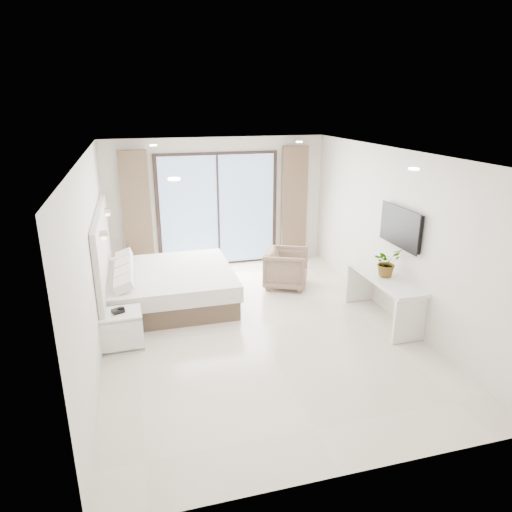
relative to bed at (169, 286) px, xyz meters
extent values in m
plane|color=beige|center=(1.23, -1.30, -0.32)|extent=(6.20, 6.20, 0.00)
cube|color=silver|center=(1.23, 1.80, 1.03)|extent=(4.60, 0.02, 2.70)
cube|color=silver|center=(1.23, -4.40, 1.03)|extent=(4.60, 0.02, 2.70)
cube|color=silver|center=(-1.07, -1.30, 1.03)|extent=(0.02, 6.20, 2.70)
cube|color=silver|center=(3.53, -1.30, 1.03)|extent=(0.02, 6.20, 2.70)
cube|color=white|center=(1.23, -1.30, 2.38)|extent=(4.60, 6.20, 0.02)
cube|color=silver|center=(-1.02, 0.00, 0.83)|extent=(0.08, 3.00, 1.20)
cube|color=black|center=(3.48, -1.54, 1.23)|extent=(0.06, 1.00, 0.58)
cube|color=black|center=(3.44, -1.54, 1.23)|extent=(0.02, 1.04, 0.62)
cube|color=black|center=(1.23, 1.77, 0.88)|extent=(2.56, 0.04, 2.42)
cube|color=#81A3CF|center=(1.23, 1.74, 0.88)|extent=(2.40, 0.01, 2.30)
cube|color=brown|center=(-0.42, 1.66, 0.93)|extent=(0.55, 0.14, 2.50)
cube|color=brown|center=(2.88, 1.66, 0.93)|extent=(0.55, 0.14, 2.50)
cylinder|color=white|center=(-0.07, -3.10, 2.36)|extent=(0.12, 0.12, 0.02)
cylinder|color=white|center=(2.53, -3.10, 2.36)|extent=(0.12, 0.12, 0.02)
cylinder|color=white|center=(-0.07, 0.50, 2.36)|extent=(0.12, 0.12, 0.02)
cylinder|color=white|center=(2.53, 0.50, 2.36)|extent=(0.12, 0.12, 0.02)
cube|color=brown|center=(0.02, 0.00, -0.15)|extent=(2.08, 1.97, 0.33)
cube|color=white|center=(0.02, 0.00, 0.15)|extent=(2.16, 2.06, 0.27)
cube|color=white|center=(-0.72, -0.67, 0.36)|extent=(0.28, 0.42, 0.14)
cube|color=white|center=(-0.72, -0.23, 0.36)|extent=(0.28, 0.42, 0.14)
cube|color=white|center=(-0.72, 0.23, 0.36)|extent=(0.28, 0.42, 0.14)
cube|color=white|center=(-0.72, 0.67, 0.36)|extent=(0.28, 0.42, 0.14)
cube|color=white|center=(-0.79, -1.34, 0.20)|extent=(0.61, 0.51, 0.05)
cube|color=white|center=(-0.79, -1.34, -0.28)|extent=(0.61, 0.51, 0.05)
cube|color=white|center=(-0.79, -1.55, -0.05)|extent=(0.59, 0.07, 0.49)
cube|color=white|center=(-0.79, -1.12, -0.05)|extent=(0.59, 0.07, 0.49)
cube|color=black|center=(-0.81, -1.34, 0.26)|extent=(0.20, 0.18, 0.05)
cube|color=white|center=(3.27, -1.54, 0.42)|extent=(0.53, 1.71, 0.06)
cube|color=white|center=(3.27, -2.31, 0.04)|extent=(0.51, 0.06, 0.71)
cube|color=white|center=(3.27, -0.78, 0.04)|extent=(0.51, 0.06, 0.71)
imported|color=#33662D|center=(3.27, -1.57, 0.63)|extent=(0.52, 0.55, 0.36)
imported|color=#947361|center=(2.23, 0.21, 0.08)|extent=(0.99, 1.01, 0.80)
camera|label=1|loc=(-0.45, -7.50, 3.07)|focal=32.00mm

